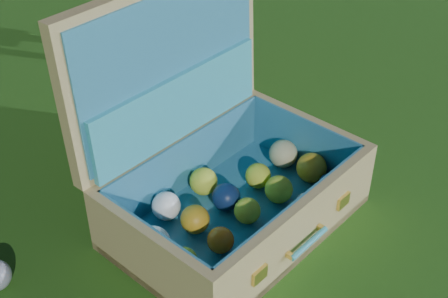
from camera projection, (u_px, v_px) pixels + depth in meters
ground at (214, 194)px, 1.89m from camera, size 60.00×60.00×0.00m
suitcase at (214, 160)px, 1.72m from camera, size 0.83×0.75×0.65m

